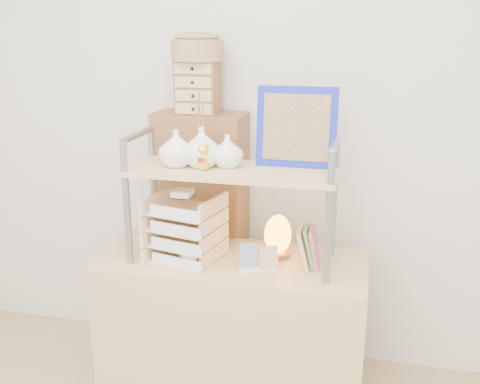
# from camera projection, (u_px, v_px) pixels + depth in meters

# --- Properties ---
(room_shell) EXTENTS (3.42, 3.41, 2.61)m
(room_shell) POSITION_uv_depth(u_px,v_px,m) (156.00, 48.00, 1.39)
(room_shell) COLOR silver
(room_shell) RESTS_ON ground
(desk) EXTENTS (1.20, 0.50, 0.75)m
(desk) POSITION_uv_depth(u_px,v_px,m) (233.00, 332.00, 2.52)
(desk) COLOR tan
(desk) RESTS_ON ground
(cabinet) EXTENTS (0.46, 0.25, 1.35)m
(cabinet) POSITION_uv_depth(u_px,v_px,m) (203.00, 239.00, 2.84)
(cabinet) COLOR brown
(cabinet) RESTS_ON ground
(hutch) EXTENTS (0.90, 0.34, 0.77)m
(hutch) POSITION_uv_depth(u_px,v_px,m) (226.00, 161.00, 2.30)
(hutch) COLOR gray
(hutch) RESTS_ON desk
(letter_tray) EXTENTS (0.32, 0.31, 0.33)m
(letter_tray) POSITION_uv_depth(u_px,v_px,m) (184.00, 232.00, 2.37)
(letter_tray) COLOR #D6B980
(letter_tray) RESTS_ON desk
(salt_lamp) EXTENTS (0.13, 0.12, 0.20)m
(salt_lamp) POSITION_uv_depth(u_px,v_px,m) (278.00, 236.00, 2.41)
(salt_lamp) COLOR brown
(salt_lamp) RESTS_ON desk
(desk_clock) EXTENTS (0.09, 0.05, 0.12)m
(desk_clock) POSITION_uv_depth(u_px,v_px,m) (190.00, 256.00, 2.30)
(desk_clock) COLOR tan
(desk_clock) RESTS_ON desk
(postcard_stand) EXTENTS (0.17, 0.10, 0.12)m
(postcard_stand) POSITION_uv_depth(u_px,v_px,m) (258.00, 263.00, 2.29)
(postcard_stand) COLOR white
(postcard_stand) RESTS_ON desk
(drawer_chest) EXTENTS (0.20, 0.16, 0.25)m
(drawer_chest) POSITION_uv_depth(u_px,v_px,m) (198.00, 87.00, 2.59)
(drawer_chest) COLOR brown
(drawer_chest) RESTS_ON cabinet
(woven_basket) EXTENTS (0.25, 0.25, 0.10)m
(woven_basket) POSITION_uv_depth(u_px,v_px,m) (197.00, 50.00, 2.54)
(woven_basket) COLOR olive
(woven_basket) RESTS_ON drawer_chest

